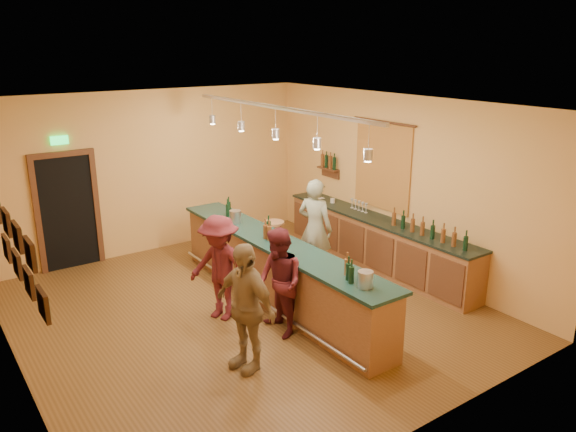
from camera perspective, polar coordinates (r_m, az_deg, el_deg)
floor at (r=8.99m, az=-4.25°, el=-9.60°), size 7.00×7.00×0.00m
ceiling at (r=8.07m, az=-4.75°, el=11.13°), size 6.50×7.00×0.02m
wall_back at (r=11.45m, az=-13.55°, el=4.38°), size 6.50×0.02×3.20m
wall_front at (r=5.85m, az=13.60°, el=-8.02°), size 6.50×0.02×3.20m
wall_left at (r=7.38m, az=-26.73°, el=-4.08°), size 0.02×7.00×3.20m
wall_right at (r=10.37m, az=11.13°, el=3.23°), size 0.02×7.00×3.20m
doorway at (r=11.05m, az=-21.50°, el=0.66°), size 1.15×0.09×2.48m
tapestry at (r=10.57m, az=9.58°, el=4.97°), size 0.03×1.40×1.60m
bottle_shelf at (r=11.66m, az=4.14°, el=5.37°), size 0.17×0.55×0.54m
picture_grid at (r=6.57m, az=-25.72°, el=-3.19°), size 0.06×2.20×0.70m
back_counter at (r=10.61m, az=9.04°, el=-2.62°), size 0.60×4.55×1.27m
tasting_bar at (r=9.01m, az=-1.17°, el=-5.23°), size 0.73×5.10×1.38m
pendant_track at (r=8.40m, az=-1.27°, el=9.93°), size 0.11×4.60×0.50m
bartender at (r=9.94m, az=2.76°, el=-1.28°), size 0.66×0.77×1.80m
customer_a at (r=7.99m, az=-0.90°, el=-6.82°), size 0.68×0.83×1.59m
customer_b at (r=7.19m, az=-4.38°, el=-9.20°), size 0.62×1.07×1.71m
customer_c at (r=8.50m, az=-6.96°, el=-5.25°), size 0.99×1.21×1.63m
bar_stool at (r=10.70m, az=-1.43°, el=-1.29°), size 0.39×0.39×0.79m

